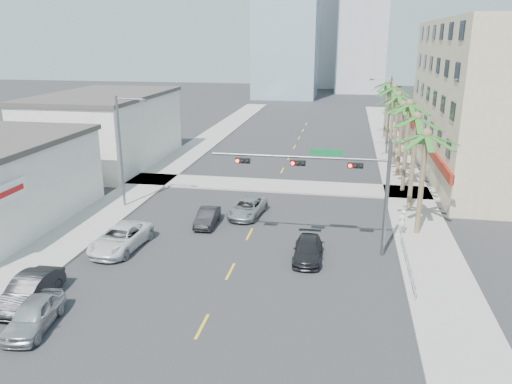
% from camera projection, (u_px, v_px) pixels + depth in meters
% --- Properties ---
extents(ground, '(260.00, 260.00, 0.00)m').
position_uv_depth(ground, '(213.00, 305.00, 25.82)').
color(ground, '#262628').
rests_on(ground, ground).
extents(sidewalk_right, '(4.00, 120.00, 0.15)m').
position_uv_depth(sidewalk_right, '(410.00, 199.00, 42.56)').
color(sidewalk_right, gray).
rests_on(sidewalk_right, ground).
extents(sidewalk_left, '(4.00, 120.00, 0.15)m').
position_uv_depth(sidewalk_left, '(144.00, 185.00, 46.64)').
color(sidewalk_left, gray).
rests_on(sidewalk_left, ground).
extents(sidewalk_cross, '(80.00, 4.00, 0.15)m').
position_uv_depth(sidewalk_cross, '(274.00, 186.00, 46.48)').
color(sidewalk_cross, gray).
rests_on(sidewalk_cross, ground).
extents(building_right, '(15.25, 28.00, 15.00)m').
position_uv_depth(building_right, '(512.00, 100.00, 48.06)').
color(building_right, tan).
rests_on(building_right, ground).
extents(building_left_far, '(11.00, 18.00, 7.20)m').
position_uv_depth(building_left_far, '(106.00, 130.00, 54.40)').
color(building_left_far, beige).
rests_on(building_left_far, ground).
extents(tower_far_center, '(16.00, 16.00, 42.00)m').
position_uv_depth(tower_far_center, '(318.00, 9.00, 137.62)').
color(tower_far_center, '#ADADB2').
rests_on(tower_far_center, ground).
extents(traffic_signal_mast, '(11.12, 0.54, 7.20)m').
position_uv_depth(traffic_signal_mast, '(335.00, 177.00, 30.82)').
color(traffic_signal_mast, slate).
rests_on(traffic_signal_mast, ground).
extents(palm_tree_0, '(4.80, 4.80, 7.80)m').
position_uv_depth(palm_tree_0, '(427.00, 135.00, 33.03)').
color(palm_tree_0, brown).
rests_on(palm_tree_0, ground).
extents(palm_tree_1, '(4.80, 4.80, 8.16)m').
position_uv_depth(palm_tree_1, '(417.00, 118.00, 37.82)').
color(palm_tree_1, brown).
rests_on(palm_tree_1, ground).
extents(palm_tree_2, '(4.80, 4.80, 8.52)m').
position_uv_depth(palm_tree_2, '(410.00, 105.00, 42.60)').
color(palm_tree_2, brown).
rests_on(palm_tree_2, ground).
extents(palm_tree_3, '(4.80, 4.80, 7.80)m').
position_uv_depth(palm_tree_3, '(403.00, 105.00, 47.70)').
color(palm_tree_3, brown).
rests_on(palm_tree_3, ground).
extents(palm_tree_4, '(4.80, 4.80, 8.16)m').
position_uv_depth(palm_tree_4, '(399.00, 96.00, 52.48)').
color(palm_tree_4, brown).
rests_on(palm_tree_4, ground).
extents(palm_tree_5, '(4.80, 4.80, 8.52)m').
position_uv_depth(palm_tree_5, '(395.00, 88.00, 57.27)').
color(palm_tree_5, brown).
rests_on(palm_tree_5, ground).
extents(palm_tree_6, '(4.80, 4.80, 7.80)m').
position_uv_depth(palm_tree_6, '(391.00, 90.00, 62.36)').
color(palm_tree_6, brown).
rests_on(palm_tree_6, ground).
extents(palm_tree_7, '(4.80, 4.80, 8.16)m').
position_uv_depth(palm_tree_7, '(388.00, 83.00, 67.14)').
color(palm_tree_7, brown).
rests_on(palm_tree_7, ground).
extents(streetlight_left, '(2.55, 0.25, 9.00)m').
position_uv_depth(streetlight_left, '(122.00, 146.00, 39.36)').
color(streetlight_left, slate).
rests_on(streetlight_left, ground).
extents(streetlight_right, '(2.55, 0.25, 9.00)m').
position_uv_depth(streetlight_right, '(387.00, 111.00, 58.17)').
color(streetlight_right, slate).
rests_on(streetlight_right, ground).
extents(guardrail, '(0.08, 8.08, 1.00)m').
position_uv_depth(guardrail, '(407.00, 260.00, 29.51)').
color(guardrail, silver).
rests_on(guardrail, ground).
extents(car_parked_near, '(2.25, 4.40, 1.43)m').
position_uv_depth(car_parked_near, '(34.00, 315.00, 23.63)').
color(car_parked_near, '#B3B3B8').
rests_on(car_parked_near, ground).
extents(car_parked_mid, '(1.74, 4.60, 1.50)m').
position_uv_depth(car_parked_mid, '(30.00, 290.00, 25.84)').
color(car_parked_mid, black).
rests_on(car_parked_mid, ground).
extents(car_parked_far, '(2.87, 5.58, 1.50)m').
position_uv_depth(car_parked_far, '(121.00, 238.00, 32.53)').
color(car_parked_far, silver).
rests_on(car_parked_far, ground).
extents(car_lane_left, '(1.45, 3.78, 1.23)m').
position_uv_depth(car_lane_left, '(207.00, 217.00, 36.77)').
color(car_lane_left, black).
rests_on(car_lane_left, ground).
extents(car_lane_center, '(2.73, 4.91, 1.30)m').
position_uv_depth(car_lane_center, '(247.00, 208.00, 38.66)').
color(car_lane_center, '#B0B0B5').
rests_on(car_lane_center, ground).
extents(car_lane_right, '(1.79, 4.29, 1.24)m').
position_uv_depth(car_lane_right, '(308.00, 250.00, 31.09)').
color(car_lane_right, black).
rests_on(car_lane_right, ground).
extents(pedestrian, '(0.79, 0.75, 1.81)m').
position_uv_depth(pedestrian, '(402.00, 222.00, 34.51)').
color(pedestrian, white).
rests_on(pedestrian, sidewalk_right).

